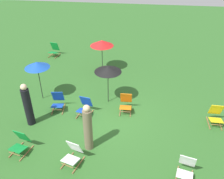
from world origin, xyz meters
TOP-DOWN VIEW (x-y plane):
  - ground_plane at (0.00, 0.00)m, footprint 40.00×40.00m
  - deckchair_0 at (-2.19, 0.14)m, footprint 0.58×0.82m
  - deckchair_1 at (-0.96, -0.07)m, footprint 0.62×0.84m
  - deckchair_2 at (0.70, 0.39)m, footprint 0.50×0.77m
  - deckchair_3 at (4.27, 0.05)m, footprint 0.48×0.76m
  - deckchair_5 at (-2.66, -2.39)m, footprint 0.64×0.85m
  - deckchair_6 at (2.80, -2.74)m, footprint 0.65×0.85m
  - deckchair_7 at (-0.76, -2.64)m, footprint 0.68×0.87m
  - deckchair_8 at (-4.21, 5.47)m, footprint 0.59×0.83m
  - umbrella_0 at (-0.91, 3.93)m, footprint 1.24×1.24m
  - umbrella_1 at (-0.14, 0.97)m, footprint 1.15×1.15m
  - umbrella_2 at (-3.17, 0.81)m, footprint 1.06×1.06m
  - person_0 at (-2.95, -0.94)m, footprint 0.40×0.40m
  - person_1 at (-0.39, -1.92)m, footprint 0.35×0.35m

SIDE VIEW (x-z plane):
  - ground_plane at x=0.00m, z-range 0.00..0.00m
  - deckchair_0 at x=-2.19m, z-range -0.05..0.79m
  - deckchair_1 at x=-0.96m, z-range -0.05..0.79m
  - deckchair_2 at x=0.70m, z-range -0.05..0.79m
  - deckchair_3 at x=4.27m, z-range -0.05..0.79m
  - deckchair_5 at x=-2.66m, z-range -0.05..0.79m
  - deckchair_6 at x=2.80m, z-range -0.05..0.79m
  - deckchair_7 at x=-0.76m, z-range -0.05..0.79m
  - deckchair_8 at x=-4.21m, z-range -0.05..0.79m
  - person_0 at x=-2.95m, z-range -0.04..1.77m
  - person_1 at x=-0.39m, z-range -0.04..1.79m
  - umbrella_0 at x=-0.91m, z-range 0.72..2.47m
  - umbrella_1 at x=-0.14m, z-range 0.76..2.53m
  - umbrella_2 at x=-3.17m, z-range 0.79..2.63m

